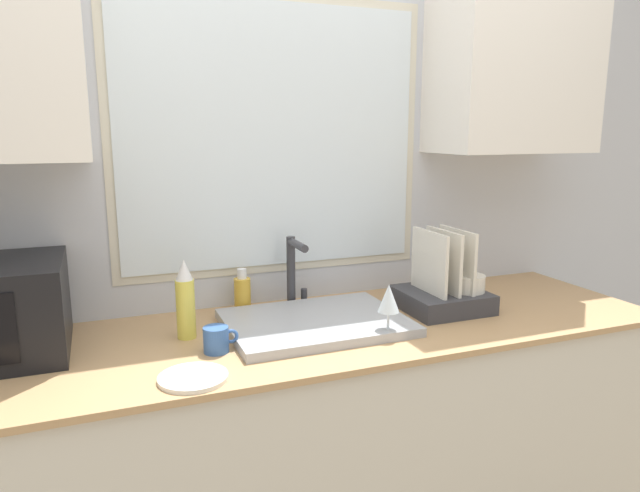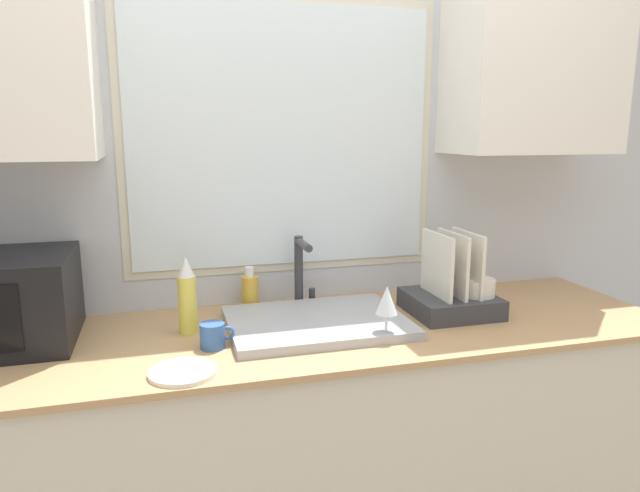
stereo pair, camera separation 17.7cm
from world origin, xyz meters
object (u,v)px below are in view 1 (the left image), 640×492
(spray_bottle, at_px, (185,300))
(soap_bottle, at_px, (242,293))
(mug_near_sink, at_px, (217,339))
(wine_glass, at_px, (389,300))
(faucet, at_px, (294,267))
(dish_rack, at_px, (445,290))

(spray_bottle, bearing_deg, soap_bottle, 42.04)
(soap_bottle, height_order, mug_near_sink, soap_bottle)
(mug_near_sink, bearing_deg, wine_glass, -9.39)
(faucet, height_order, soap_bottle, faucet)
(faucet, height_order, spray_bottle, faucet)
(faucet, bearing_deg, dish_rack, -23.99)
(dish_rack, distance_m, spray_bottle, 0.91)
(soap_bottle, distance_m, mug_near_sink, 0.40)
(soap_bottle, height_order, wine_glass, wine_glass)
(mug_near_sink, distance_m, wine_glass, 0.53)
(faucet, height_order, mug_near_sink, faucet)
(spray_bottle, xyz_separation_m, mug_near_sink, (0.06, -0.15, -0.08))
(dish_rack, relative_size, mug_near_sink, 2.80)
(wine_glass, bearing_deg, dish_rack, 29.69)
(dish_rack, relative_size, soap_bottle, 1.89)
(spray_bottle, height_order, mug_near_sink, spray_bottle)
(spray_bottle, relative_size, wine_glass, 1.44)
(soap_bottle, bearing_deg, faucet, -10.63)
(mug_near_sink, bearing_deg, spray_bottle, 112.88)
(dish_rack, height_order, spray_bottle, dish_rack)
(spray_bottle, bearing_deg, mug_near_sink, -67.12)
(dish_rack, bearing_deg, wine_glass, -150.31)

